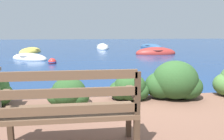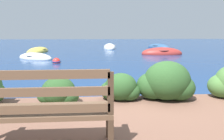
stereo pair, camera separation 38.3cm
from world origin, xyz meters
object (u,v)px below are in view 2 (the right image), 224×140
Objects in this scene: rowboat_outer at (110,48)px; mooring_buoy at (56,62)px; park_bench at (45,108)px; rowboat_nearest at (35,58)px; rowboat_far at (38,51)px; rowboat_mid at (162,53)px; rowboat_distant at (159,47)px.

rowboat_outer is 6.81× the size of mooring_buoy.
park_bench is 0.59× the size of rowboat_nearest.
park_bench is at bearing -160.87° from rowboat_far.
park_bench is 3.54× the size of mooring_buoy.
rowboat_far is at bearing 104.66° from park_bench.
rowboat_mid is 7.24m from mooring_buoy.
rowboat_distant reaches higher than rowboat_nearest.
park_bench is 0.44× the size of rowboat_far.
rowboat_outer is at bearing -58.16° from rowboat_mid.
mooring_buoy is at bearing -19.36° from rowboat_outer.
rowboat_distant is at bearing 96.35° from rowboat_outer.
mooring_buoy is (-6.31, -3.54, -0.01)m from rowboat_mid.
rowboat_distant is 12.07m from mooring_buoy.
rowboat_outer reaches higher than mooring_buoy.
rowboat_far is 8.09× the size of mooring_buoy.
rowboat_outer is at bearing 70.26° from mooring_buoy.
rowboat_mid is at bearing 31.54° from rowboat_outer.
mooring_buoy is at bearing -153.54° from rowboat_far.
rowboat_outer is (4.62, 7.04, 0.01)m from rowboat_nearest.
mooring_buoy is at bearing 112.58° from rowboat_distant.
mooring_buoy is (-1.38, 8.41, -0.64)m from park_bench.
rowboat_outer is (5.53, 2.92, 0.01)m from rowboat_far.
rowboat_distant is at bearing 72.85° from rowboat_nearest.
rowboat_nearest is at bearing 105.60° from park_bench.
rowboat_far is at bearing 136.06° from rowboat_nearest.
park_bench is at bearing -5.49° from rowboat_outer.
rowboat_outer is at bearing 90.35° from rowboat_nearest.
rowboat_nearest is at bearing -163.23° from rowboat_far.
rowboat_mid is (7.78, 1.80, 0.02)m from rowboat_nearest.
rowboat_far is at bearing 81.06° from rowboat_distant.
rowboat_nearest is 4.21m from rowboat_far.
rowboat_nearest is at bearing 130.23° from mooring_buoy.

